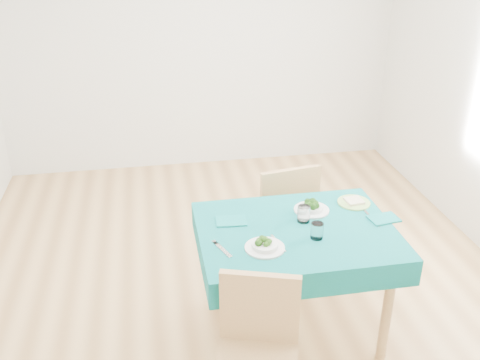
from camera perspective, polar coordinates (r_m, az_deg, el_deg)
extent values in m
cube|color=#AA7C46|center=(3.96, 0.00, -11.27)|extent=(4.00, 4.50, 0.02)
cube|color=silver|center=(5.49, -4.33, 14.94)|extent=(4.00, 0.02, 2.70)
cube|color=#085F5F|center=(3.37, 5.77, -10.76)|extent=(1.14, 0.87, 0.76)
cube|color=#AD8451|center=(2.70, 1.68, -18.26)|extent=(0.52, 0.54, 1.00)
cube|color=#AD8451|center=(3.98, 4.13, -1.59)|extent=(0.51, 0.55, 1.11)
cube|color=silver|center=(2.95, -1.87, -7.42)|extent=(0.09, 0.18, 0.00)
cube|color=silver|center=(3.02, 4.10, -6.73)|extent=(0.05, 0.19, 0.00)
cube|color=silver|center=(3.33, 6.75, -3.48)|extent=(0.08, 0.19, 0.00)
cube|color=silver|center=(3.35, 13.85, -3.94)|extent=(0.03, 0.22, 0.00)
cube|color=#0C6969|center=(3.21, -0.95, -4.39)|extent=(0.19, 0.14, 0.01)
cube|color=#0C6969|center=(3.35, 15.09, -4.00)|extent=(0.19, 0.15, 0.01)
cylinder|color=white|center=(3.22, 6.82, -3.61)|extent=(0.08, 0.08, 0.10)
cylinder|color=white|center=(3.07, 8.22, -5.37)|extent=(0.07, 0.07, 0.09)
cylinder|color=#9DD065|center=(3.49, 12.05, -2.36)|extent=(0.21, 0.21, 0.01)
cube|color=beige|center=(3.49, 12.07, -2.17)|extent=(0.12, 0.12, 0.02)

